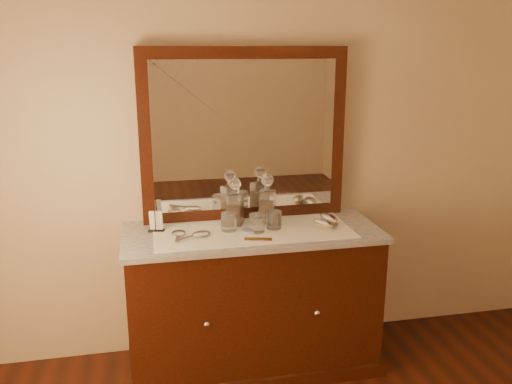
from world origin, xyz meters
The scene contains 19 objects.
room_shell centered at (0.00, 0.00, 1.40)m, with size 8.50×9.00×2.80m.
dresser_cabinet centered at (0.00, 1.96, 0.41)m, with size 1.40×0.55×0.82m, color black.
dresser_plinth centered at (0.00, 1.96, 0.04)m, with size 1.46×0.59×0.08m, color black.
knob_left centered at (-0.30, 1.67, 0.45)m, with size 0.04×0.04×0.04m, color silver.
knob_right centered at (0.30, 1.67, 0.45)m, with size 0.04×0.04×0.04m, color silver.
marble_top centered at (0.00, 1.96, 0.83)m, with size 1.44×0.59×0.03m, color silver.
mirror_frame centered at (0.00, 2.20, 1.35)m, with size 1.20×0.08×1.00m, color black.
mirror_glass centered at (0.00, 2.17, 1.35)m, with size 1.06×0.01×0.86m, color white.
lace_runner centered at (0.00, 1.94, 0.85)m, with size 1.10×0.45×0.00m, color white.
pin_dish centered at (-0.03, 1.92, 0.86)m, with size 0.07×0.07×0.01m, color silver.
comb centered at (0.00, 1.79, 0.86)m, with size 0.15×0.03×0.01m, color brown.
napkin_rack centered at (-0.53, 2.05, 0.90)m, with size 0.10×0.07×0.13m.
decanter_left centered at (-0.08, 2.07, 0.96)m, with size 0.11×0.11×0.28m.
decanter_right centered at (0.11, 2.06, 0.97)m, with size 0.12×0.12×0.29m.
brush_near centered at (0.40, 1.90, 0.87)m, with size 0.12×0.16×0.04m.
brush_far centered at (0.46, 1.98, 0.88)m, with size 0.10×0.18×0.05m.
hand_mirror_outer centered at (-0.41, 1.94, 0.86)m, with size 0.09×0.20×0.02m.
hand_mirror_inner centered at (-0.31, 1.91, 0.86)m, with size 0.22×0.16×0.02m.
tumblers centered at (0.00, 1.95, 0.90)m, with size 0.34×0.14×0.10m.
Camera 1 is at (-0.55, -0.81, 1.85)m, focal length 37.32 mm.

